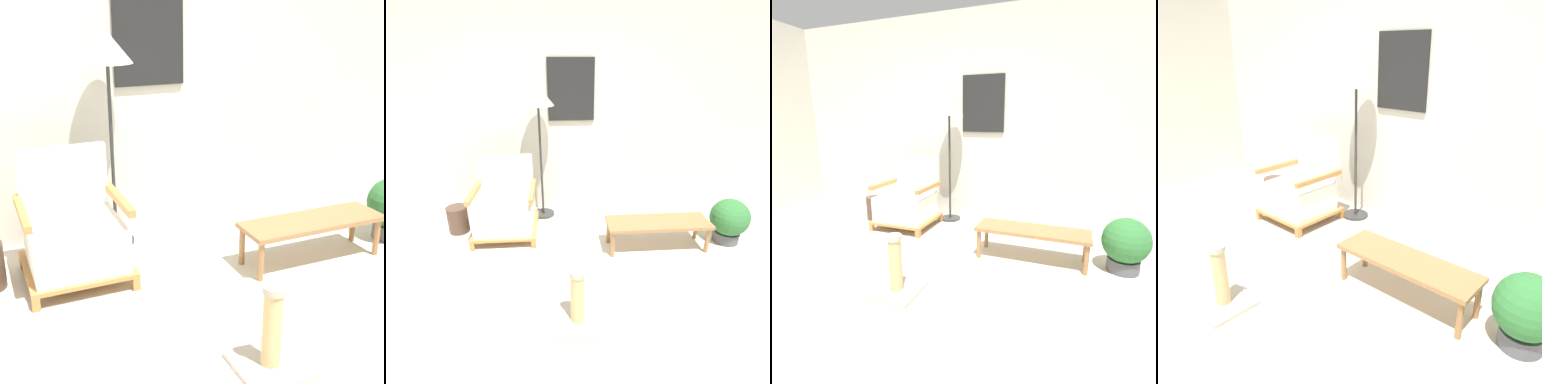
{
  "view_description": "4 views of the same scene",
  "coord_description": "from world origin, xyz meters",
  "views": [
    {
      "loc": [
        -1.23,
        -1.8,
        1.83
      ],
      "look_at": [
        0.17,
        1.44,
        0.55
      ],
      "focal_mm": 50.0,
      "sensor_mm": 36.0,
      "label": 1
    },
    {
      "loc": [
        -0.06,
        -1.55,
        1.85
      ],
      "look_at": [
        0.17,
        1.44,
        0.55
      ],
      "focal_mm": 28.0,
      "sensor_mm": 36.0,
      "label": 2
    },
    {
      "loc": [
        1.34,
        -1.65,
        1.36
      ],
      "look_at": [
        0.17,
        1.44,
        0.55
      ],
      "focal_mm": 28.0,
      "sensor_mm": 36.0,
      "label": 3
    },
    {
      "loc": [
        2.26,
        -0.89,
        1.75
      ],
      "look_at": [
        0.17,
        1.44,
        0.55
      ],
      "focal_mm": 35.0,
      "sensor_mm": 36.0,
      "label": 4
    }
  ],
  "objects": [
    {
      "name": "ground_plane",
      "position": [
        0.0,
        0.0,
        0.0
      ],
      "size": [
        14.0,
        14.0,
        0.0
      ],
      "primitive_type": "plane",
      "color": "beige"
    },
    {
      "name": "wall_back",
      "position": [
        0.0,
        2.26,
        1.35
      ],
      "size": [
        8.0,
        0.09,
        2.7
      ],
      "color": "beige",
      "rests_on": "ground_plane"
    },
    {
      "name": "armchair",
      "position": [
        -0.65,
        1.57,
        0.31
      ],
      "size": [
        0.7,
        0.67,
        0.87
      ],
      "color": "#B2753D",
      "rests_on": "ground_plane"
    },
    {
      "name": "floor_lamp",
      "position": [
        -0.24,
        2.0,
        1.4
      ],
      "size": [
        0.37,
        0.37,
        1.62
      ],
      "color": "#2D2D2D",
      "rests_on": "ground_plane"
    },
    {
      "name": "coffee_table",
      "position": [
        0.99,
        1.14,
        0.28
      ],
      "size": [
        1.08,
        0.35,
        0.32
      ],
      "color": "olive",
      "rests_on": "ground_plane"
    },
    {
      "name": "vase",
      "position": [
        -1.23,
        1.64,
        0.16
      ],
      "size": [
        0.24,
        0.24,
        0.32
      ],
      "primitive_type": "cylinder",
      "color": "#473328",
      "rests_on": "ground_plane"
    },
    {
      "name": "potted_plant",
      "position": [
        1.82,
        1.2,
        0.27
      ],
      "size": [
        0.41,
        0.41,
        0.5
      ],
      "color": "#4C4C51",
      "rests_on": "ground_plane"
    },
    {
      "name": "scratching_post",
      "position": [
        0.07,
        0.18,
        0.15
      ],
      "size": [
        0.37,
        0.37,
        0.49
      ],
      "color": "#B2A893",
      "rests_on": "ground_plane"
    }
  ]
}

